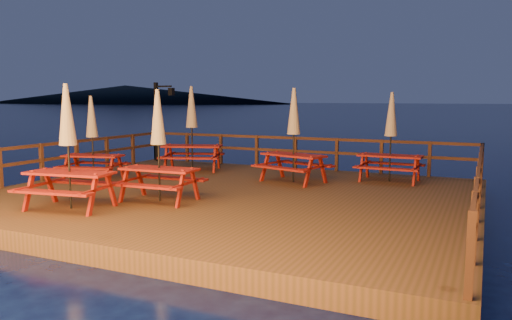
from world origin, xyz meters
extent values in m
plane|color=black|center=(0.00, 0.00, 0.00)|extent=(500.00, 500.00, 0.00)
cube|color=#4C3518|center=(0.00, 0.00, 0.20)|extent=(12.00, 10.00, 0.40)
cylinder|color=#3E2013|center=(-5.60, 4.60, -0.30)|extent=(0.24, 0.24, 1.40)
cylinder|color=#3E2013|center=(0.00, -4.60, -0.30)|extent=(0.24, 0.24, 1.40)
cylinder|color=#3E2013|center=(0.00, 4.60, -0.30)|extent=(0.24, 0.24, 1.40)
cylinder|color=#3E2013|center=(5.60, 4.60, -0.30)|extent=(0.24, 0.24, 1.40)
cube|color=#3E2013|center=(0.00, 4.85, 1.45)|extent=(11.70, 0.06, 0.09)
cube|color=#3E2013|center=(0.00, 4.85, 1.01)|extent=(11.70, 0.06, 0.09)
cube|color=#3E2013|center=(-4.68, 4.85, 0.95)|extent=(0.10, 0.10, 1.10)
cube|color=#3E2013|center=(0.00, 4.85, 0.95)|extent=(0.10, 0.10, 1.10)
cube|color=#3E2013|center=(4.68, 4.85, 0.95)|extent=(0.10, 0.10, 1.10)
cube|color=#3E2013|center=(-5.85, 0.00, 1.45)|extent=(0.06, 9.70, 0.09)
cube|color=#3E2013|center=(-5.85, 0.00, 1.01)|extent=(0.06, 9.70, 0.09)
cube|color=#3E2013|center=(-5.85, 0.00, 0.95)|extent=(0.10, 0.10, 1.10)
cube|color=#3E2013|center=(-5.85, 3.88, 0.95)|extent=(0.10, 0.10, 1.10)
cube|color=#3E2013|center=(5.85, 0.00, 1.45)|extent=(0.06, 9.70, 0.09)
cube|color=#3E2013|center=(5.85, 0.00, 1.01)|extent=(0.06, 9.70, 0.09)
cube|color=#3E2013|center=(5.85, -3.88, 0.95)|extent=(0.10, 0.10, 1.10)
cube|color=#3E2013|center=(5.85, 0.00, 0.95)|extent=(0.10, 0.10, 1.10)
cube|color=#3E2013|center=(5.85, 3.88, 0.95)|extent=(0.10, 0.10, 1.10)
cube|color=black|center=(-5.55, 4.55, 1.90)|extent=(0.12, 0.12, 3.00)
cube|color=black|center=(-5.20, 4.55, 3.25)|extent=(0.70, 0.06, 0.06)
cube|color=black|center=(-4.85, 4.55, 3.05)|extent=(0.18, 0.18, 0.28)
sphere|color=#EEB35F|center=(-4.85, 4.55, 3.05)|extent=(0.14, 0.14, 0.14)
ellipsoid|color=black|center=(-160.00, 190.00, 4.50)|extent=(180.00, 84.00, 9.00)
cube|color=maroon|center=(0.93, 2.20, 1.19)|extent=(2.02, 1.26, 0.05)
cube|color=maroon|center=(1.11, 2.80, 0.87)|extent=(1.89, 0.83, 0.05)
cube|color=maroon|center=(0.75, 1.59, 0.87)|extent=(1.89, 0.83, 0.05)
cube|color=maroon|center=(0.28, 2.76, 0.79)|extent=(0.09, 0.12, 0.79)
cube|color=maroon|center=(0.08, 2.10, 0.79)|extent=(0.09, 0.12, 0.79)
cube|color=maroon|center=(1.78, 2.30, 0.79)|extent=(0.09, 0.12, 0.79)
cube|color=maroon|center=(1.58, 1.64, 0.79)|extent=(0.09, 0.12, 0.79)
cylinder|color=black|center=(0.93, 2.20, 1.71)|extent=(0.05, 0.05, 2.62)
cone|color=tan|center=(0.93, 2.20, 2.44)|extent=(0.38, 0.38, 1.31)
sphere|color=black|center=(0.93, 2.20, 3.05)|extent=(0.07, 0.07, 0.07)
cube|color=maroon|center=(-0.99, -1.64, 1.16)|extent=(1.86, 0.81, 0.05)
cube|color=maroon|center=(-1.02, -1.03, 0.86)|extent=(1.84, 0.38, 0.05)
cube|color=maroon|center=(-0.95, -2.25, 0.86)|extent=(1.84, 0.38, 0.05)
cube|color=maroon|center=(-1.76, -1.35, 0.78)|extent=(0.07, 0.10, 0.76)
cube|color=maroon|center=(-1.73, -2.02, 0.78)|extent=(0.07, 0.10, 0.76)
cube|color=maroon|center=(-0.24, -1.26, 0.78)|extent=(0.07, 0.10, 0.76)
cube|color=maroon|center=(-0.21, -1.93, 0.78)|extent=(0.07, 0.10, 0.76)
cylinder|color=black|center=(-0.99, -1.64, 1.67)|extent=(0.04, 0.04, 2.54)
cone|color=tan|center=(-0.99, -1.64, 2.38)|extent=(0.37, 0.37, 1.27)
sphere|color=black|center=(-0.99, -1.64, 2.97)|extent=(0.07, 0.07, 0.07)
cube|color=maroon|center=(-2.27, -3.14, 1.19)|extent=(2.00, 1.03, 0.05)
cube|color=maroon|center=(-2.37, -2.51, 0.88)|extent=(1.93, 0.59, 0.05)
cube|color=maroon|center=(-2.18, -3.76, 0.88)|extent=(1.93, 0.59, 0.05)
cube|color=maroon|center=(-3.11, -2.91, 0.80)|extent=(0.08, 0.11, 0.79)
cube|color=maroon|center=(-3.00, -3.60, 0.80)|extent=(0.08, 0.11, 0.79)
cube|color=maroon|center=(-1.54, -2.67, 0.80)|extent=(0.08, 0.11, 0.79)
cube|color=maroon|center=(-1.44, -3.36, 0.80)|extent=(0.08, 0.11, 0.79)
cylinder|color=black|center=(-2.27, -3.14, 1.72)|extent=(0.05, 0.05, 2.65)
cone|color=tan|center=(-2.27, -3.14, 2.46)|extent=(0.38, 0.38, 1.32)
sphere|color=black|center=(-2.27, -3.14, 3.08)|extent=(0.07, 0.07, 0.07)
cube|color=maroon|center=(3.43, 3.50, 1.15)|extent=(1.82, 0.74, 0.05)
cube|color=maroon|center=(3.45, 4.10, 0.85)|extent=(1.81, 0.32, 0.05)
cube|color=maroon|center=(3.42, 2.90, 0.85)|extent=(1.81, 0.32, 0.05)
cube|color=maroon|center=(2.69, 3.84, 0.78)|extent=(0.06, 0.10, 0.75)
cube|color=maroon|center=(2.67, 3.18, 0.78)|extent=(0.06, 0.10, 0.75)
cube|color=maroon|center=(4.19, 3.81, 0.78)|extent=(0.06, 0.10, 0.75)
cube|color=maroon|center=(4.18, 3.15, 0.78)|extent=(0.06, 0.10, 0.75)
cylinder|color=black|center=(3.43, 3.50, 1.65)|extent=(0.04, 0.04, 2.50)
cone|color=tan|center=(3.43, 3.50, 2.35)|extent=(0.36, 0.36, 1.25)
sphere|color=black|center=(3.43, 3.50, 2.93)|extent=(0.07, 0.07, 0.07)
cube|color=maroon|center=(-4.59, 0.07, 1.12)|extent=(1.84, 1.07, 0.05)
cube|color=maroon|center=(-4.73, 0.63, 0.83)|extent=(1.75, 0.68, 0.05)
cube|color=maroon|center=(-4.45, -0.49, 0.83)|extent=(1.75, 0.68, 0.05)
cube|color=maroon|center=(-5.37, 0.20, 0.76)|extent=(0.08, 0.11, 0.72)
cube|color=maroon|center=(-5.22, -0.41, 0.76)|extent=(0.08, 0.11, 0.72)
cube|color=maroon|center=(-3.97, 0.55, 0.76)|extent=(0.08, 0.11, 0.72)
cube|color=maroon|center=(-3.82, -0.06, 0.76)|extent=(0.08, 0.11, 0.72)
cylinder|color=black|center=(-4.59, 0.07, 1.60)|extent=(0.04, 0.04, 2.41)
cone|color=tan|center=(-4.59, 0.07, 2.28)|extent=(0.35, 0.35, 1.20)
sphere|color=black|center=(-4.59, 0.07, 2.83)|extent=(0.07, 0.07, 0.07)
cube|color=maroon|center=(-3.00, 3.00, 1.22)|extent=(2.10, 1.38, 0.05)
cube|color=maroon|center=(-3.22, 3.61, 0.89)|extent=(1.95, 0.95, 0.05)
cube|color=maroon|center=(-2.77, 2.38, 0.89)|extent=(1.95, 0.95, 0.05)
cube|color=maroon|center=(-3.88, 3.06, 0.81)|extent=(0.10, 0.12, 0.82)
cube|color=maroon|center=(-3.64, 2.38, 0.81)|extent=(0.10, 0.12, 0.82)
cube|color=maroon|center=(-2.35, 3.61, 0.81)|extent=(0.10, 0.12, 0.82)
cube|color=maroon|center=(-2.11, 2.94, 0.81)|extent=(0.10, 0.12, 0.82)
cylinder|color=black|center=(-3.00, 3.00, 1.76)|extent=(0.05, 0.05, 2.72)
cone|color=tan|center=(-3.00, 3.00, 2.52)|extent=(0.39, 0.39, 1.36)
sphere|color=black|center=(-3.00, 3.00, 3.15)|extent=(0.08, 0.08, 0.08)
camera|label=1|loc=(5.96, -11.17, 2.82)|focal=35.00mm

